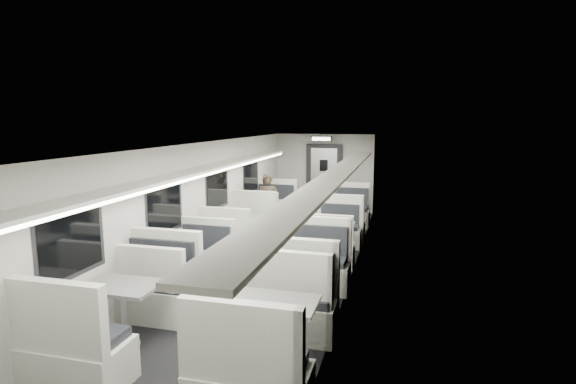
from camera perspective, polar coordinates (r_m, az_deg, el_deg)
The scene contains 19 objects.
room at distance 8.15m, azimuth -2.60°, elevation -2.44°, with size 3.24×12.24×2.64m.
booth_left_a at distance 11.51m, azimuth -2.81°, elevation -3.03°, with size 1.12×2.27×1.22m.
booth_left_b at distance 9.88m, azimuth -5.85°, elevation -5.25°, with size 1.06×2.15×1.15m.
booth_left_c at distance 7.54m, azimuth -13.02°, elevation -10.21°, with size 1.02×2.06×1.10m.
booth_left_d at distance 6.20m, azimuth -20.30°, elevation -14.39°, with size 1.16×2.36×1.26m.
booth_right_a at distance 11.39m, azimuth 7.32°, elevation -3.32°, with size 1.07×2.17×1.16m.
booth_right_b at distance 9.57m, azimuth 5.89°, elevation -5.91°, with size 0.98×2.00×1.07m.
booth_right_c at distance 6.92m, azimuth 2.35°, elevation -11.47°, with size 1.11×2.25×1.20m.
booth_right_d at distance 5.37m, azimuth -1.72°, elevation -17.61°, with size 1.17×2.36×1.26m.
passenger at distance 11.11m, azimuth -2.55°, elevation -1.60°, with size 0.56×0.36×1.52m, color black.
window_a at distance 11.77m, azimuth -4.70°, elevation 1.89°, with size 0.02×1.18×0.84m, color black.
window_b at distance 9.74m, azimuth -8.93°, elevation 0.27°, with size 0.02×1.18×0.84m, color black.
window_c at distance 7.80m, azimuth -15.32°, elevation -2.17°, with size 0.02×1.18×0.84m, color black.
window_d at distance 6.04m, azimuth -25.72°, elevation -6.05°, with size 0.02×1.18×0.84m, color black.
luggage_rack_left at distance 8.21m, azimuth -11.60°, elevation 2.53°, with size 0.46×10.40×0.09m.
luggage_rack_right at distance 7.47m, azimuth 5.86°, elevation 2.02°, with size 0.46×10.40×0.09m.
vestibule_door at distance 13.88m, azimuth 4.58°, elevation 1.72°, with size 1.10×0.13×2.10m.
exit_sign at distance 13.29m, azimuth 4.28°, elevation 6.76°, with size 0.62×0.12×0.16m.
wall_notice at distance 13.71m, azimuth 7.69°, elevation 3.50°, with size 0.32×0.02×0.40m, color white.
Camera 1 is at (2.34, -7.63, 2.85)m, focal length 28.00 mm.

